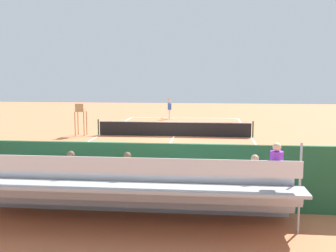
{
  "coord_description": "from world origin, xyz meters",
  "views": [
    {
      "loc": [
        -2.16,
        25.34,
        4.02
      ],
      "look_at": [
        0.0,
        4.0,
        1.2
      ],
      "focal_mm": 41.81,
      "sensor_mm": 36.0,
      "label": 1
    }
  ],
  "objects": [
    {
      "name": "ground_plane",
      "position": [
        0.0,
        0.0,
        0.0
      ],
      "size": [
        60.0,
        60.0,
        0.0
      ],
      "primitive_type": "plane",
      "color": "#CC7047"
    },
    {
      "name": "court_line_markings",
      "position": [
        0.0,
        -0.04,
        0.0
      ],
      "size": [
        10.1,
        22.2,
        0.01
      ],
      "color": "white",
      "rests_on": "ground"
    },
    {
      "name": "tennis_net",
      "position": [
        0.0,
        0.0,
        0.5
      ],
      "size": [
        10.3,
        0.1,
        1.07
      ],
      "color": "black",
      "rests_on": "ground"
    },
    {
      "name": "backdrop_wall",
      "position": [
        0.0,
        14.0,
        1.0
      ],
      "size": [
        18.0,
        0.16,
        2.0
      ],
      "primitive_type": "cube",
      "color": "#235633",
      "rests_on": "ground"
    },
    {
      "name": "bleacher_stand",
      "position": [
        0.07,
        15.33,
        0.94
      ],
      "size": [
        9.06,
        2.4,
        2.48
      ],
      "color": "#9EA0A5",
      "rests_on": "ground"
    },
    {
      "name": "umpire_chair",
      "position": [
        6.2,
        0.34,
        1.31
      ],
      "size": [
        0.67,
        0.67,
        2.14
      ],
      "color": "#A88456",
      "rests_on": "ground"
    },
    {
      "name": "courtside_bench",
      "position": [
        -1.92,
        13.27,
        0.56
      ],
      "size": [
        1.8,
        0.4,
        0.93
      ],
      "color": "#9E754C",
      "rests_on": "ground"
    },
    {
      "name": "equipment_bag",
      "position": [
        -0.51,
        13.4,
        0.18
      ],
      "size": [
        0.9,
        0.36,
        0.36
      ],
      "primitive_type": "cube",
      "color": "#334C8C",
      "rests_on": "ground"
    },
    {
      "name": "tennis_player",
      "position": [
        1.28,
        -10.05,
        1.02
      ],
      "size": [
        0.38,
        0.54,
        1.93
      ],
      "color": "white",
      "rests_on": "ground"
    },
    {
      "name": "tennis_racket",
      "position": [
        2.25,
        -10.2,
        0.01
      ],
      "size": [
        0.59,
        0.38,
        0.03
      ],
      "color": "black",
      "rests_on": "ground"
    },
    {
      "name": "tennis_ball_near",
      "position": [
        1.0,
        -9.51,
        0.03
      ],
      "size": [
        0.07,
        0.07,
        0.07
      ],
      "primitive_type": "sphere",
      "color": "#CCDB33",
      "rests_on": "ground"
    },
    {
      "name": "tennis_ball_far",
      "position": [
        3.56,
        -7.04,
        0.03
      ],
      "size": [
        0.07,
        0.07,
        0.07
      ],
      "primitive_type": "sphere",
      "color": "#CCDB33",
      "rests_on": "ground"
    }
  ]
}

